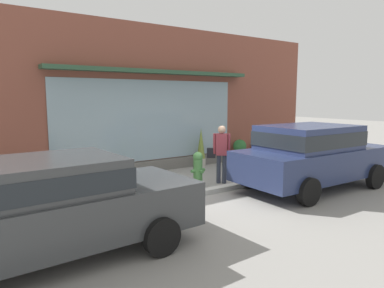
{
  "coord_description": "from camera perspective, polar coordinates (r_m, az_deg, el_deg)",
  "views": [
    {
      "loc": [
        -5.57,
        -7.07,
        2.42
      ],
      "look_at": [
        0.19,
        1.2,
        1.07
      ],
      "focal_mm": 32.93,
      "sensor_mm": 36.0,
      "label": 1
    }
  ],
  "objects": [
    {
      "name": "ground_plane",
      "position": [
        9.32,
        3.31,
        -7.44
      ],
      "size": [
        60.0,
        60.0,
        0.0
      ],
      "primitive_type": "plane",
      "color": "gray"
    },
    {
      "name": "curb_strip",
      "position": [
        9.16,
        4.09,
        -7.34
      ],
      "size": [
        14.0,
        0.24,
        0.12
      ],
      "primitive_type": "cube",
      "color": "#B2B2AD",
      "rests_on": "ground_plane"
    },
    {
      "name": "storefront",
      "position": [
        11.67,
        -6.4,
        7.06
      ],
      "size": [
        14.0,
        0.81,
        4.71
      ],
      "color": "brown",
      "rests_on": "ground_plane"
    },
    {
      "name": "fire_hydrant",
      "position": [
        9.63,
        0.97,
        -4.07
      ],
      "size": [
        0.43,
        0.4,
        0.95
      ],
      "color": "#4C8C47",
      "rests_on": "ground_plane"
    },
    {
      "name": "pedestrian_with_handbag",
      "position": [
        9.88,
        4.69,
        -0.99
      ],
      "size": [
        0.51,
        0.51,
        1.63
      ],
      "rotation": [
        0.0,
        0.0,
        2.39
      ],
      "color": "#333847",
      "rests_on": "ground_plane"
    },
    {
      "name": "parked_car_dark_gray",
      "position": [
        5.63,
        -23.3,
        -8.98
      ],
      "size": [
        4.64,
        2.07,
        1.54
      ],
      "rotation": [
        0.0,
        0.0,
        0.03
      ],
      "color": "#383A3D",
      "rests_on": "ground_plane"
    },
    {
      "name": "parked_car_navy",
      "position": [
        9.76,
        18.78,
        -1.42
      ],
      "size": [
        4.42,
        2.15,
        1.7
      ],
      "rotation": [
        0.0,
        0.0,
        -0.02
      ],
      "color": "navy",
      "rests_on": "ground_plane"
    },
    {
      "name": "potted_plant_trailing_edge",
      "position": [
        13.42,
        7.73,
        -0.75
      ],
      "size": [
        0.5,
        0.5,
        0.83
      ],
      "color": "#9E6042",
      "rests_on": "ground_plane"
    },
    {
      "name": "potted_plant_low_front",
      "position": [
        10.11,
        -28.01,
        -4.96
      ],
      "size": [
        0.41,
        0.41,
        0.69
      ],
      "color": "#9E6042",
      "rests_on": "ground_plane"
    },
    {
      "name": "potted_plant_doorstep",
      "position": [
        14.25,
        10.49,
        -0.73
      ],
      "size": [
        0.39,
        0.39,
        0.66
      ],
      "color": "#4C4C51",
      "rests_on": "ground_plane"
    },
    {
      "name": "potted_plant_window_center",
      "position": [
        12.28,
        1.46,
        -0.66
      ],
      "size": [
        0.33,
        0.33,
        1.35
      ],
      "color": "#B7B2A3",
      "rests_on": "ground_plane"
    }
  ]
}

